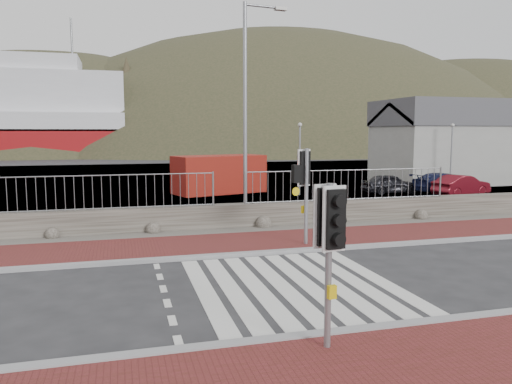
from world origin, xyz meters
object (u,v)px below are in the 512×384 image
object	(u,v)px
shipping_container	(219,174)
car_a	(390,184)
streetlight	(249,101)
traffic_signal_far	(305,176)
car_b	(461,185)
traffic_signal_near	(329,232)
car_c	(443,183)

from	to	relation	value
shipping_container	car_a	world-z (taller)	shipping_container
streetlight	shipping_container	size ratio (longest dim) A/B	1.59
traffic_signal_far	car_b	world-z (taller)	traffic_signal_far
traffic_signal_far	car_a	world-z (taller)	traffic_signal_far
traffic_signal_near	streetlight	world-z (taller)	streetlight
traffic_signal_near	shipping_container	bearing A→B (deg)	75.36
shipping_container	car_b	world-z (taller)	shipping_container
car_b	car_c	world-z (taller)	car_c
traffic_signal_far	car_b	distance (m)	16.23
shipping_container	car_c	world-z (taller)	shipping_container
traffic_signal_far	shipping_container	bearing A→B (deg)	-103.13
shipping_container	car_a	distance (m)	10.08
streetlight	car_b	world-z (taller)	streetlight
car_b	traffic_signal_far	bearing A→B (deg)	111.24
shipping_container	traffic_signal_near	bearing A→B (deg)	-113.85
traffic_signal_near	streetlight	bearing A→B (deg)	73.66
traffic_signal_near	car_b	bearing A→B (deg)	39.21
traffic_signal_far	car_a	distance (m)	15.22
car_b	shipping_container	bearing A→B (deg)	54.13
car_a	traffic_signal_far	bearing A→B (deg)	139.15
traffic_signal_far	streetlight	size ratio (longest dim) A/B	0.36
traffic_signal_far	car_b	xyz separation A→B (m)	(13.06, 9.48, -1.63)
car_c	traffic_signal_near	bearing A→B (deg)	128.09
car_a	car_b	xyz separation A→B (m)	(3.31, -2.08, 0.03)
streetlight	traffic_signal_far	bearing A→B (deg)	-88.33
car_a	streetlight	bearing A→B (deg)	123.79
shipping_container	car_b	xyz separation A→B (m)	(12.94, -5.00, -0.51)
traffic_signal_near	car_c	xyz separation A→B (m)	(15.34, 18.24, -1.40)
streetlight	car_a	xyz separation A→B (m)	(10.44, 7.17, -4.19)
car_a	car_c	size ratio (longest dim) A/B	0.81
traffic_signal_near	car_b	world-z (taller)	traffic_signal_near
car_c	streetlight	bearing A→B (deg)	103.96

